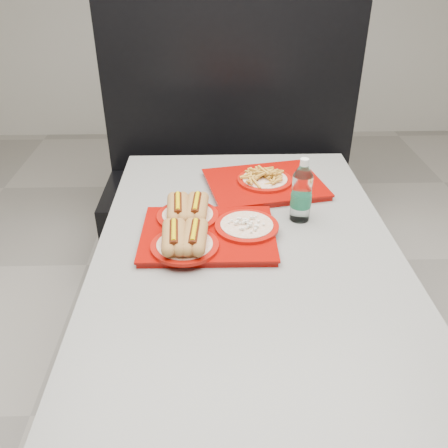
{
  "coord_description": "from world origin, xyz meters",
  "views": [
    {
      "loc": [
        -0.1,
        -1.17,
        1.54
      ],
      "look_at": [
        -0.07,
        0.0,
        0.83
      ],
      "focal_mm": 38.0,
      "sensor_mm": 36.0,
      "label": 1
    }
  ],
  "objects_px": {
    "booth_bench": "(231,187)",
    "water_bottle": "(301,194)",
    "diner_table": "(246,290)",
    "tray_far": "(265,181)",
    "tray_near": "(202,228)"
  },
  "relations": [
    {
      "from": "booth_bench",
      "to": "water_bottle",
      "type": "xyz_separation_m",
      "value": [
        0.18,
        -0.93,
        0.44
      ]
    },
    {
      "from": "diner_table",
      "to": "tray_far",
      "type": "bearing_deg",
      "value": 77.1
    },
    {
      "from": "diner_table",
      "to": "tray_near",
      "type": "xyz_separation_m",
      "value": [
        -0.13,
        0.05,
        0.2
      ]
    },
    {
      "from": "booth_bench",
      "to": "tray_near",
      "type": "xyz_separation_m",
      "value": [
        -0.13,
        -1.04,
        0.38
      ]
    },
    {
      "from": "tray_near",
      "to": "tray_far",
      "type": "relative_size",
      "value": 0.91
    },
    {
      "from": "booth_bench",
      "to": "water_bottle",
      "type": "height_order",
      "value": "booth_bench"
    },
    {
      "from": "tray_near",
      "to": "tray_far",
      "type": "xyz_separation_m",
      "value": [
        0.22,
        0.34,
        -0.01
      ]
    },
    {
      "from": "diner_table",
      "to": "tray_near",
      "type": "bearing_deg",
      "value": 157.94
    },
    {
      "from": "tray_near",
      "to": "tray_far",
      "type": "distance_m",
      "value": 0.41
    },
    {
      "from": "diner_table",
      "to": "water_bottle",
      "type": "relative_size",
      "value": 6.7
    },
    {
      "from": "booth_bench",
      "to": "water_bottle",
      "type": "relative_size",
      "value": 6.37
    },
    {
      "from": "tray_near",
      "to": "tray_far",
      "type": "bearing_deg",
      "value": 56.38
    },
    {
      "from": "tray_near",
      "to": "water_bottle",
      "type": "xyz_separation_m",
      "value": [
        0.31,
        0.1,
        0.06
      ]
    },
    {
      "from": "diner_table",
      "to": "water_bottle",
      "type": "height_order",
      "value": "water_bottle"
    },
    {
      "from": "diner_table",
      "to": "booth_bench",
      "type": "xyz_separation_m",
      "value": [
        0.0,
        1.09,
        -0.18
      ]
    }
  ]
}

